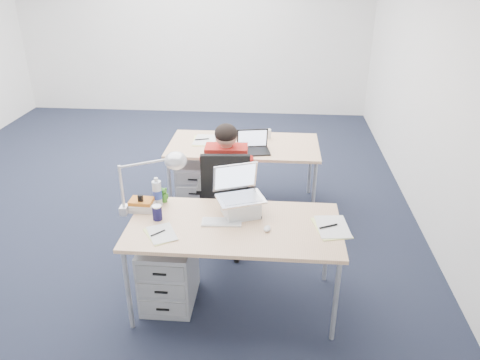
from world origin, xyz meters
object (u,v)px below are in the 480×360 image
drawer_pedestal_far (197,184)px  can_koozie (157,212)px  desk_near (234,230)px  far_cup (268,134)px  sunglasses (255,217)px  drawer_pedestal_near (169,272)px  desk_lamp (142,182)px  bear_figurine (164,195)px  book_stack (142,205)px  seated_person (228,181)px  silver_laptop (241,193)px  headphones (235,203)px  cordless_phone (141,203)px  desk_far (244,148)px  wireless_keyboard (222,222)px  computer_mouse (267,229)px  office_chair (227,220)px  dark_laptop (254,142)px  water_bottle (157,191)px

drawer_pedestal_far → can_koozie: size_ratio=4.59×
desk_near → far_cup: size_ratio=15.64×
can_koozie → sunglasses: 0.75m
drawer_pedestal_near → desk_lamp: bearing=147.4°
bear_figurine → book_stack: (-0.15, -0.14, -0.02)m
book_stack → seated_person: bearing=53.2°
silver_laptop → book_stack: size_ratio=1.93×
can_koozie → bear_figurine: bearing=92.3°
drawer_pedestal_far → headphones: size_ratio=2.44×
desk_near → far_cup: bearing=83.9°
cordless_phone → drawer_pedestal_far: bearing=88.1°
desk_far → bear_figurine: 1.45m
wireless_keyboard → headphones: bearing=73.3°
computer_mouse → desk_lamp: desk_lamp is taller
drawer_pedestal_near → book_stack: book_stack is taller
desk_near → cordless_phone: (-0.75, 0.15, 0.12)m
seated_person → can_koozie: size_ratio=10.23×
drawer_pedestal_far → headphones: (0.54, -1.27, 0.47)m
seated_person → book_stack: bearing=-129.0°
desk_far → sunglasses: bearing=-82.6°
drawer_pedestal_far → wireless_keyboard: wireless_keyboard is taller
headphones → sunglasses: bearing=-68.7°
sunglasses → desk_lamp: desk_lamp is taller
office_chair → dark_laptop: 0.87m
silver_laptop → cordless_phone: silver_laptop is taller
desk_near → wireless_keyboard: 0.11m
bear_figurine → cordless_phone: cordless_phone is taller
headphones → dark_laptop: size_ratio=0.70×
headphones → office_chair: bearing=85.6°
office_chair → silver_laptop: (0.18, -0.64, 0.62)m
drawer_pedestal_near → sunglasses: sunglasses is taller
desk_near → headphones: headphones is taller
office_chair → bear_figurine: office_chair is taller
desk_far → water_bottle: 1.52m
drawer_pedestal_near → cordless_phone: (-0.22, 0.17, 0.53)m
silver_laptop → water_bottle: (-0.68, 0.11, -0.07)m
silver_laptop → far_cup: (0.16, 1.70, -0.14)m
desk_near → desk_far: same height
computer_mouse → far_cup: far_cup is taller
headphones → sunglasses: headphones is taller
bear_figurine → far_cup: 1.74m
desk_far → far_cup: 0.34m
headphones → cordless_phone: (-0.73, -0.16, 0.05)m
desk_near → desk_far: (-0.05, 1.66, 0.00)m
seated_person → silver_laptop: bearing=-79.3°
water_bottle → desk_lamp: size_ratio=0.43×
seated_person → silver_laptop: 0.89m
desk_far → wireless_keyboard: 1.64m
desk_near → bear_figurine: bear_figurine is taller
drawer_pedestal_near → water_bottle: water_bottle is taller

